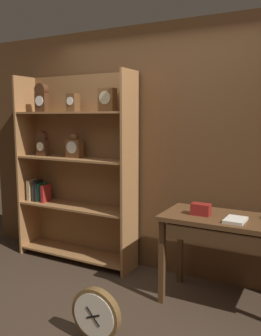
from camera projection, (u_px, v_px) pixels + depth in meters
The scene contains 7 objects.
ground_plane at pixel (89, 335), 2.75m from camera, with size 10.00×10.00×0.00m, color #3D2D21.
back_wood_panel at pixel (162, 151), 3.76m from camera, with size 4.80×0.05×2.60m, color brown.
bookshelf at pixel (74, 168), 4.09m from camera, with size 1.44×0.36×2.13m.
workbench at pixel (245, 232), 3.00m from camera, with size 1.43×0.56×0.80m.
toolbox_small at pixel (201, 209), 3.13m from camera, with size 0.16×0.10×0.10m, color maroon.
open_repair_manual at pixel (235, 220), 2.95m from camera, with size 0.16×0.22×0.03m, color silver.
round_clock_large at pixel (96, 316), 2.60m from camera, with size 0.39×0.11×0.43m.
Camera 1 is at (1.48, -2.08, 1.66)m, focal length 38.28 mm.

